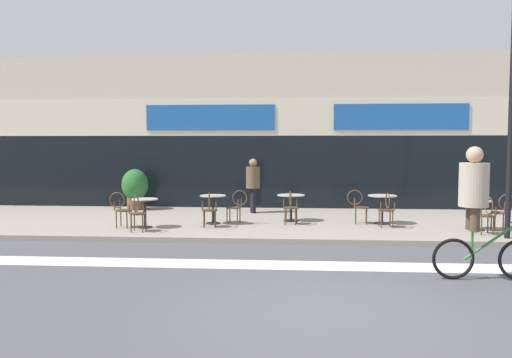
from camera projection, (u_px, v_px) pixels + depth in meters
ground_plane at (321, 312)px, 6.60m from camera, size 120.00×120.00×0.00m
sidewalk_slab at (306, 223)px, 13.81m from camera, size 40.00×5.50×0.12m
storefront_facade at (303, 135)px, 18.33m from camera, size 40.00×4.06×5.20m
bike_lane_stripe at (313, 265)px, 9.16m from camera, size 36.00×0.70×0.01m
bistro_table_0 at (145, 207)px, 12.59m from camera, size 0.66×0.66×0.74m
bistro_table_1 at (213, 203)px, 13.23m from camera, size 0.69×0.69×0.76m
bistro_table_2 at (291, 202)px, 13.70m from camera, size 0.75×0.75×0.73m
bistro_table_3 at (382, 203)px, 13.22m from camera, size 0.75×0.75×0.76m
bistro_table_4 at (476, 209)px, 12.24m from camera, size 0.71×0.71×0.74m
cafe_chair_0_near at (137, 211)px, 11.97m from camera, size 0.41×0.58×0.90m
cafe_chair_0_side at (121, 207)px, 12.64m from camera, size 0.59×0.43×0.90m
cafe_chair_1_near at (209, 207)px, 12.61m from camera, size 0.44×0.59×0.90m
cafe_chair_1_side at (236, 205)px, 13.18m from camera, size 0.60×0.45×0.90m
cafe_chair_2_near at (291, 205)px, 13.08m from camera, size 0.44×0.59×0.90m
cafe_chair_3_near at (387, 207)px, 12.60m from camera, size 0.42×0.58×0.90m
cafe_chair_3_side at (358, 204)px, 13.27m from camera, size 0.59×0.44×0.90m
cafe_chair_4_near at (487, 213)px, 11.62m from camera, size 0.43×0.59×0.90m
cafe_chair_4_side at (503, 210)px, 12.19m from camera, size 0.59×0.43×0.90m
planter_pot at (135, 187)px, 16.14m from camera, size 0.85×0.85×1.31m
lamp_post at (512, 92)px, 10.99m from camera, size 0.26×0.26×5.69m
cyclist_0 at (477, 201)px, 8.12m from camera, size 1.74×0.48×2.19m
pedestrian_near_end at (253, 181)px, 15.35m from camera, size 0.52×0.52×1.67m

